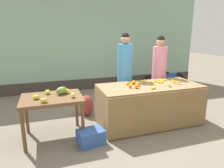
{
  "coord_description": "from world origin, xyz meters",
  "views": [
    {
      "loc": [
        -1.6,
        -3.53,
        1.88
      ],
      "look_at": [
        -0.37,
        0.15,
        0.88
      ],
      "focal_mm": 32.34,
      "sensor_mm": 36.0,
      "label": 1
    }
  ],
  "objects": [
    {
      "name": "vendor_woman_blue_shirt",
      "position": [
        0.13,
        0.71,
        0.95
      ],
      "size": [
        0.34,
        0.34,
        1.88
      ],
      "color": "#33333D",
      "rests_on": "ground"
    },
    {
      "name": "market_wall_back",
      "position": [
        0.0,
        3.1,
        1.56
      ],
      "size": [
        7.58,
        0.23,
        3.17
      ],
      "color": "#8CB299",
      "rests_on": "ground"
    },
    {
      "name": "side_table_wooden",
      "position": [
        -1.54,
        0.0,
        0.68
      ],
      "size": [
        1.05,
        0.79,
        0.78
      ],
      "color": "brown",
      "rests_on": "ground"
    },
    {
      "name": "mango_papaya_pile",
      "position": [
        -1.42,
        0.07,
        0.84
      ],
      "size": [
        0.71,
        0.58,
        0.14
      ],
      "color": "yellow",
      "rests_on": "side_table_wooden"
    },
    {
      "name": "produce_sack",
      "position": [
        -0.76,
        0.83,
        0.24
      ],
      "size": [
        0.39,
        0.43,
        0.48
      ],
      "primitive_type": "ellipsoid",
      "rotation": [
        0.0,
        0.0,
        1.86
      ],
      "color": "maroon",
      "rests_on": "ground"
    },
    {
      "name": "produce_crate",
      "position": [
        -0.95,
        -0.44,
        0.13
      ],
      "size": [
        0.49,
        0.39,
        0.26
      ],
      "primitive_type": "cube",
      "rotation": [
        0.0,
        0.0,
        0.17
      ],
      "color": "#3359A5",
      "rests_on": "ground"
    },
    {
      "name": "parked_motorcycle",
      "position": [
        1.84,
        1.71,
        0.4
      ],
      "size": [
        1.6,
        0.18,
        0.88
      ],
      "color": "black",
      "rests_on": "ground"
    },
    {
      "name": "vendor_woman_pink_shirt",
      "position": [
        1.01,
        0.67,
        0.91
      ],
      "size": [
        0.34,
        0.34,
        1.81
      ],
      "color": "#33333D",
      "rests_on": "ground"
    },
    {
      "name": "fruit_stall_counter",
      "position": [
        0.4,
        -0.01,
        0.42
      ],
      "size": [
        2.11,
        0.95,
        0.83
      ],
      "color": "olive",
      "rests_on": "ground"
    },
    {
      "name": "orange_pile",
      "position": [
        0.06,
        0.03,
        0.87
      ],
      "size": [
        0.3,
        0.38,
        0.09
      ],
      "color": "orange",
      "rests_on": "fruit_stall_counter"
    },
    {
      "name": "banana_bunch_pile",
      "position": [
        0.71,
        0.07,
        0.86
      ],
      "size": [
        0.81,
        0.65,
        0.07
      ],
      "color": "yellow",
      "rests_on": "fruit_stall_counter"
    },
    {
      "name": "ground_plane",
      "position": [
        0.0,
        0.0,
        0.0
      ],
      "size": [
        24.0,
        24.0,
        0.0
      ],
      "primitive_type": "plane",
      "color": "#756B5B"
    }
  ]
}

